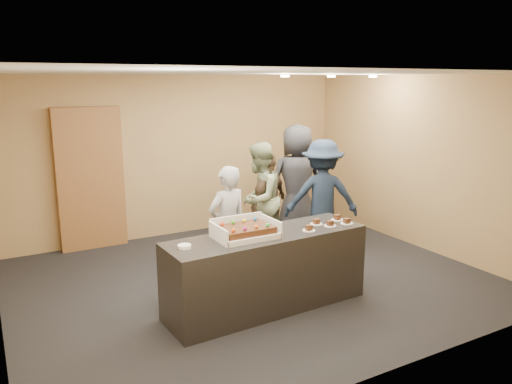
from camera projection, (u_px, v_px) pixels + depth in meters
room at (252, 181)px, 6.38m from camera, size 6.04×6.00×2.70m
serving_counter at (267, 271)px, 5.78m from camera, size 2.43×0.80×0.90m
storage_cabinet at (90, 179)px, 7.75m from camera, size 1.01×0.15×2.22m
cake_box at (244, 233)px, 5.56m from camera, size 0.68×0.47×0.20m
sheet_cake at (245, 229)px, 5.53m from camera, size 0.58×0.40×0.11m
plate_stack at (184, 246)px, 5.19m from camera, size 0.14×0.14×0.04m
slice_a at (309, 229)px, 5.79m from camera, size 0.15×0.15×0.07m
slice_b at (316, 222)px, 6.05m from camera, size 0.15×0.15×0.07m
slice_c at (330, 224)px, 5.98m from camera, size 0.15×0.15×0.07m
slice_d at (337, 218)px, 6.24m from camera, size 0.15×0.15×0.07m
slice_e at (347, 222)px, 6.08m from camera, size 0.15×0.15×0.07m
person_server_grey at (228, 226)px, 6.43m from camera, size 0.63×0.47×1.56m
person_sage_man at (259, 199)px, 7.53m from camera, size 1.06×1.03×1.72m
person_navy_man at (322, 197)px, 7.62m from camera, size 1.30×1.09×1.75m
person_brown_extra at (268, 202)px, 7.61m from camera, size 0.99×0.80×1.58m
person_dark_suit at (297, 183)px, 8.18m from camera, size 1.06×0.82×1.93m
ceiling_spotlights at (331, 76)px, 7.28m from camera, size 1.72×0.12×0.03m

